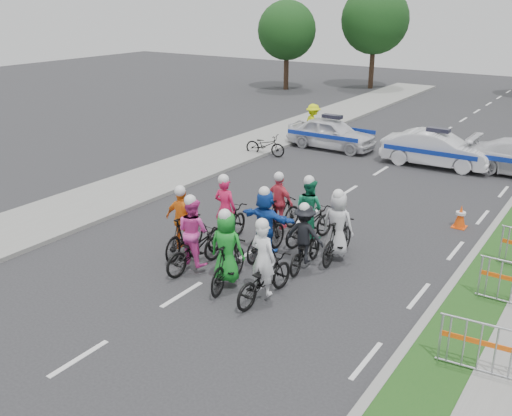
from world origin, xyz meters
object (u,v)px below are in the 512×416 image
Objects in this scene: rider_1 at (228,257)px; rider_4 at (305,243)px; rider_8 at (309,218)px; rider_9 at (280,210)px; rider_6 at (226,221)px; cone_0 at (460,217)px; rider_7 at (338,233)px; marshal_hiviz at (313,124)px; tree_3 at (375,20)px; tree_0 at (287,30)px; barrier_0 at (495,354)px; rider_2 at (194,242)px; police_car_1 at (436,149)px; rider_3 at (184,228)px; rider_0 at (264,273)px; parked_bike at (265,145)px; rider_5 at (266,228)px; police_car_0 at (331,133)px.

rider_1 is 1.11× the size of rider_4.
rider_8 reaches higher than rider_9.
rider_6 is 2.95× the size of cone_0.
rider_7 is (3.04, 0.75, 0.09)m from rider_6.
rider_6 is 11.96m from marshal_hiviz.
tree_3 is at bearing -63.90° from rider_9.
tree_0 is at bearing -68.79° from rider_6.
rider_8 reaches higher than barrier_0.
rider_1 is 0.99× the size of barrier_0.
cone_0 is (4.82, 6.54, -0.40)m from rider_2.
cone_0 is at bearing -159.88° from police_car_1.
rider_9 is at bearing -141.46° from cone_0.
rider_4 is 0.95× the size of rider_9.
marshal_hiviz is (-5.36, 10.10, 0.20)m from rider_8.
marshal_hiviz is (-3.01, 12.67, 0.18)m from rider_3.
rider_0 is at bearing 124.39° from rider_9.
rider_9 is at bearing -153.29° from parked_bike.
rider_9 is at bearing -72.79° from rider_5.
rider_1 reaches higher than barrier_0.
barrier_0 is at bearing -52.83° from tree_0.
parked_bike is (-6.75, 10.48, -0.19)m from rider_0.
rider_0 is 12.47m from parked_bike.
barrier_0 is at bearing -141.24° from parked_bike.
rider_7 is at bearing -95.26° from rider_0.
barrier_0 is 7.49m from cone_0.
rider_6 is 11.21m from police_car_1.
rider_5 is 6.58m from barrier_0.
rider_7 is 0.97× the size of rider_8.
rider_5 reaches higher than rider_7.
rider_5 is 0.97× the size of rider_8.
rider_0 reaches higher than parked_bike.
rider_0 is at bearing 165.58° from rider_1.
police_car_1 is at bearing -78.18° from parked_bike.
rider_3 is at bearing -132.78° from cone_0.
tree_0 is at bearing 127.17° from barrier_0.
rider_4 is at bearing 59.16° from rider_7.
rider_5 is 30.94m from tree_3.
cone_0 is (7.50, -6.37, -0.35)m from police_car_0.
police_car_1 is (-0.13, 11.09, 0.01)m from rider_4.
rider_8 reaches higher than police_car_0.
tree_3 reaches higher than marshal_hiviz.
rider_3 is 10.34m from parked_bike.
rider_1 is at bearing 58.23° from rider_7.
rider_5 is 0.96× the size of rider_6.
tree_3 reaches higher than rider_9.
tree_0 is (-10.71, 13.86, 3.50)m from police_car_0.
police_car_1 is (2.91, 12.17, -0.05)m from rider_3.
rider_5 is at bearing 171.13° from police_car_1.
rider_3 is 0.98× the size of barrier_0.
police_car_1 is 0.68× the size of tree_0.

